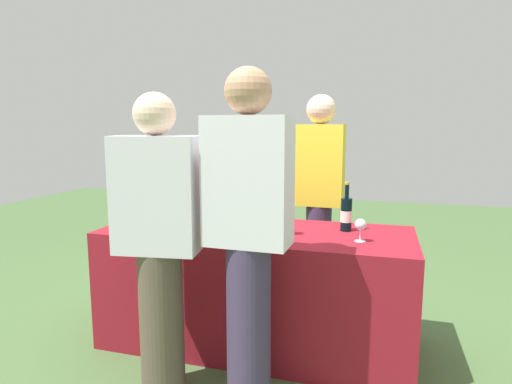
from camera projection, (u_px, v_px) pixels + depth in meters
name	position (u px, v px, depth m)	size (l,w,h in m)	color
ground_plane	(256.00, 342.00, 2.94)	(12.00, 12.00, 0.00)	#476638
tasting_table	(256.00, 287.00, 2.89)	(2.01, 0.78, 0.78)	maroon
wine_bottle_0	(210.00, 205.00, 3.04)	(0.08, 0.08, 0.32)	black
wine_bottle_1	(242.00, 206.00, 3.00)	(0.07, 0.07, 0.34)	black
wine_bottle_2	(264.00, 208.00, 2.96)	(0.07, 0.07, 0.33)	black
wine_bottle_3	(346.00, 214.00, 2.78)	(0.07, 0.07, 0.32)	black
wine_glass_0	(154.00, 212.00, 2.89)	(0.07, 0.07, 0.14)	silver
wine_glass_1	(172.00, 211.00, 2.91)	(0.07, 0.07, 0.15)	silver
wine_glass_2	(289.00, 218.00, 2.69)	(0.07, 0.07, 0.15)	silver
wine_glass_3	(360.00, 226.00, 2.52)	(0.07, 0.07, 0.14)	silver
server_pouring	(319.00, 193.00, 3.39)	(0.37, 0.23, 1.70)	#3F3351
guest_0	(159.00, 239.00, 2.26)	(0.46, 0.29, 1.63)	brown
guest_1	(248.00, 228.00, 2.18)	(0.43, 0.24, 1.74)	#3F3351
menu_board	(225.00, 236.00, 4.12)	(0.54, 0.03, 0.83)	white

